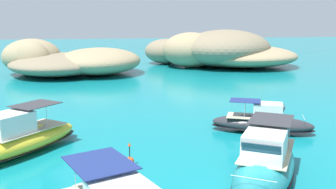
# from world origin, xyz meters

# --- Properties ---
(islet_large) EXTENTS (36.12, 30.79, 7.44)m
(islet_large) POSITION_xyz_m (18.30, 55.90, 3.05)
(islet_large) COLOR #9E8966
(islet_large) RESTS_ON ground
(islet_small) EXTENTS (26.50, 20.71, 6.10)m
(islet_small) POSITION_xyz_m (-11.66, 49.42, 2.31)
(islet_small) COLOR #84755B
(islet_small) RESTS_ON ground
(motorboat_yellow) EXTENTS (8.94, 9.45, 3.13)m
(motorboat_yellow) POSITION_xyz_m (-12.74, 8.67, 1.00)
(motorboat_yellow) COLOR yellow
(motorboat_yellow) RESTS_ON ground
(motorboat_teal) EXTENTS (8.30, 10.13, 3.19)m
(motorboat_teal) POSITION_xyz_m (1.46, 1.17, 1.01)
(motorboat_teal) COLOR #19727A
(motorboat_teal) RESTS_ON ground
(motorboat_charcoal) EXTENTS (8.42, 5.80, 2.56)m
(motorboat_charcoal) POSITION_xyz_m (5.70, 10.11, 0.82)
(motorboat_charcoal) COLOR #2D2D33
(motorboat_charcoal) RESTS_ON ground
(channel_buoy) EXTENTS (0.56, 0.56, 1.48)m
(channel_buoy) POSITION_xyz_m (-5.58, 5.16, 0.34)
(channel_buoy) COLOR #E54C19
(channel_buoy) RESTS_ON ground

